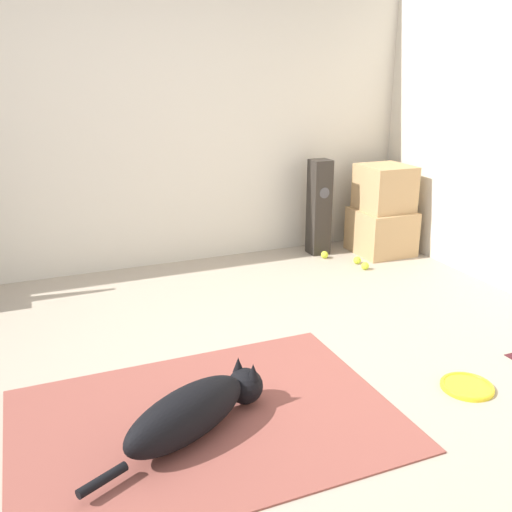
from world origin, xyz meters
TOP-DOWN VIEW (x-y plane):
  - ground_plane at (0.00, 0.00)m, footprint 12.00×12.00m
  - wall_back at (0.00, 2.10)m, footprint 8.00×0.06m
  - area_rug at (-0.07, -0.30)m, footprint 1.82×1.29m
  - dog at (-0.14, -0.39)m, footprint 0.96×0.54m
  - frisbee at (1.31, -0.55)m, footprint 0.28×0.28m
  - cardboard_box_lower at (2.23, 1.61)m, footprint 0.48×0.50m
  - cardboard_box_upper at (2.24, 1.62)m, footprint 0.42×0.44m
  - floor_speaker at (1.69, 1.82)m, footprint 0.17×0.18m
  - tennis_ball_by_boxes at (1.84, 1.26)m, footprint 0.07×0.07m
  - tennis_ball_near_speaker at (1.68, 1.66)m, footprint 0.07×0.07m
  - tennis_ball_loose_on_carpet at (1.86, 1.41)m, footprint 0.07×0.07m

SIDE VIEW (x-z plane):
  - ground_plane at x=0.00m, z-range 0.00..0.00m
  - area_rug at x=-0.07m, z-range 0.00..0.01m
  - frisbee at x=1.31m, z-range 0.00..0.03m
  - tennis_ball_by_boxes at x=1.84m, z-range 0.00..0.07m
  - tennis_ball_near_speaker at x=1.68m, z-range 0.00..0.07m
  - tennis_ball_loose_on_carpet at x=1.86m, z-range 0.00..0.07m
  - dog at x=-0.14m, z-range 0.01..0.26m
  - cardboard_box_lower at x=2.23m, z-range 0.00..0.40m
  - floor_speaker at x=1.69m, z-range 0.00..0.86m
  - cardboard_box_upper at x=2.24m, z-range 0.40..0.80m
  - wall_back at x=0.00m, z-range 0.00..2.55m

